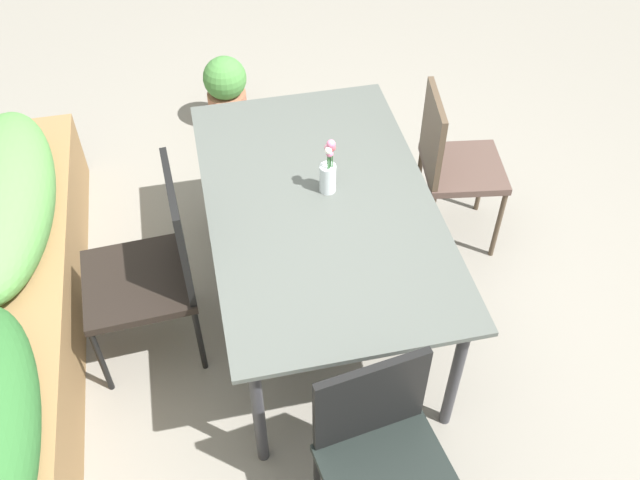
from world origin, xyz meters
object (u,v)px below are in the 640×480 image
chair_near_right (451,160)px  flower_vase (328,173)px  planter_box (3,331)px  potted_plant (226,91)px  chair_end_left (383,456)px  chair_far_side (154,263)px  dining_table (320,211)px

chair_near_right → flower_vase: size_ratio=3.27×
planter_box → potted_plant: bearing=-34.0°
chair_end_left → potted_plant: 2.85m
chair_near_right → potted_plant: chair_near_right is taller
chair_near_right → chair_end_left: 1.72m
chair_near_right → flower_vase: bearing=-58.0°
chair_end_left → planter_box: (1.02, 1.47, -0.18)m
chair_far_side → planter_box: chair_far_side is taller
chair_end_left → potted_plant: (2.82, 0.25, -0.28)m
chair_end_left → planter_box: size_ratio=0.30×
chair_near_right → chair_far_side: (-0.41, 1.56, 0.01)m
planter_box → dining_table: bearing=-85.9°
chair_near_right → flower_vase: 0.86m
chair_near_right → potted_plant: 1.70m
dining_table → chair_near_right: (0.39, -0.79, -0.16)m
chair_end_left → chair_near_right: bearing=-126.2°
dining_table → chair_far_side: bearing=91.6°
planter_box → potted_plant: 2.17m
dining_table → flower_vase: bearing=-36.6°
chair_end_left → chair_far_side: (1.11, 0.76, 0.02)m
chair_end_left → chair_far_side: size_ratio=0.90×
dining_table → chair_end_left: (-1.13, 0.01, -0.16)m
dining_table → chair_far_side: size_ratio=1.68×
flower_vase → potted_plant: (1.62, 0.32, -0.60)m
chair_far_side → planter_box: bearing=93.7°
chair_near_right → chair_end_left: size_ratio=1.02×
planter_box → flower_vase: bearing=-83.4°
flower_vase → chair_near_right: bearing=-66.5°
flower_vase → potted_plant: flower_vase is taller
dining_table → chair_near_right: size_ratio=1.81×
dining_table → chair_far_side: chair_far_side is taller
chair_far_side → potted_plant: 1.81m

